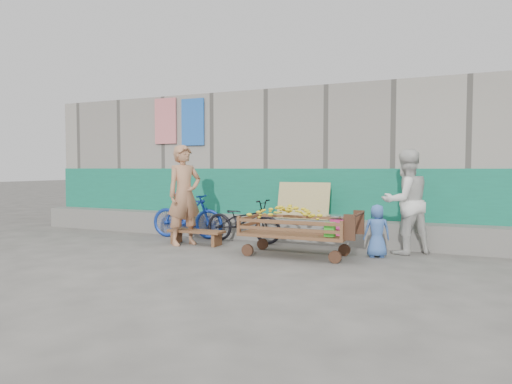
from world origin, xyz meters
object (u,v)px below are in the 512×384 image
at_px(vendor_man, 184,195).
at_px(bicycle_blue, 187,215).
at_px(banana_cart, 294,222).
at_px(woman, 406,202).
at_px(bench, 196,234).
at_px(bicycle_dark, 243,221).
at_px(child, 377,231).

relative_size(vendor_man, bicycle_blue, 1.19).
distance_m(banana_cart, woman, 1.89).
bearing_deg(bench, bicycle_dark, 39.93).
relative_size(woman, bicycle_blue, 1.12).
height_order(vendor_man, bicycle_blue, vendor_man).
xyz_separation_m(bench, woman, (3.62, 0.60, 0.66)).
bearing_deg(child, banana_cart, -1.51).
height_order(bench, vendor_man, vendor_man).
bearing_deg(banana_cart, bicycle_blue, 160.47).
bearing_deg(woman, vendor_man, -28.00).
bearing_deg(vendor_man, woman, -50.54).
distance_m(bench, woman, 3.73).
xyz_separation_m(banana_cart, vendor_man, (-2.19, 0.21, 0.38)).
distance_m(vendor_man, bicycle_dark, 1.22).
bearing_deg(child, bench, -18.28).
distance_m(vendor_man, child, 3.47).
bearing_deg(woman, bicycle_dark, -38.05).
distance_m(woman, bicycle_dark, 2.97).
bearing_deg(bicycle_dark, bench, 132.70).
height_order(banana_cart, bicycle_blue, bicycle_blue).
bearing_deg(bicycle_dark, child, -97.77).
bearing_deg(vendor_man, bicycle_blue, 57.41).
bearing_deg(bench, child, 1.80).
xyz_separation_m(banana_cart, bicycle_dark, (-1.32, 0.89, -0.13)).
bearing_deg(bicycle_blue, child, -102.98).
distance_m(bench, child, 3.25).
distance_m(woman, bicycle_blue, 4.21).
height_order(bicycle_dark, bicycle_blue, bicycle_blue).
height_order(bench, woman, woman).
bearing_deg(bicycle_blue, bicycle_dark, -96.56).
bearing_deg(vendor_man, child, -57.64).
bearing_deg(child, woman, -147.18).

